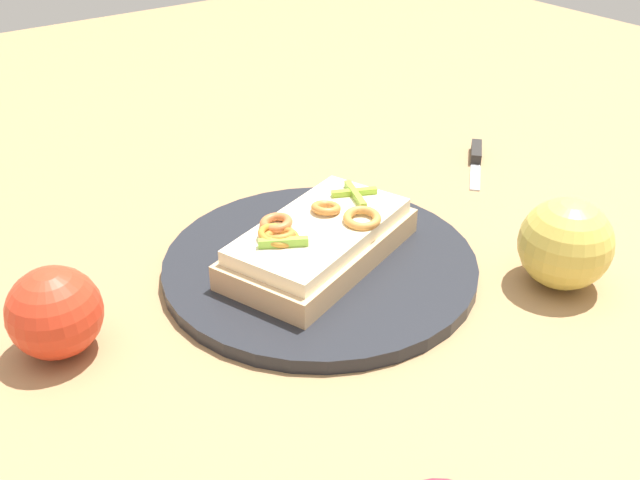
{
  "coord_description": "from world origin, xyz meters",
  "views": [
    {
      "loc": [
        0.46,
        -0.33,
        0.38
      ],
      "look_at": [
        0.0,
        0.0,
        0.03
      ],
      "focal_mm": 41.15,
      "sensor_mm": 36.0,
      "label": 1
    }
  ],
  "objects_px": {
    "apple_0": "(55,313)",
    "knife": "(476,158)",
    "plate": "(320,265)",
    "apple_1": "(565,244)",
    "sandwich": "(320,241)"
  },
  "relations": [
    {
      "from": "apple_0",
      "to": "knife",
      "type": "height_order",
      "value": "apple_0"
    },
    {
      "from": "sandwich",
      "to": "knife",
      "type": "relative_size",
      "value": 2.26
    },
    {
      "from": "apple_0",
      "to": "knife",
      "type": "xyz_separation_m",
      "value": [
        -0.05,
        0.52,
        -0.03
      ]
    },
    {
      "from": "sandwich",
      "to": "plate",
      "type": "bearing_deg",
      "value": -31.1
    },
    {
      "from": "sandwich",
      "to": "apple_1",
      "type": "xyz_separation_m",
      "value": [
        0.14,
        0.16,
        0.01
      ]
    },
    {
      "from": "knife",
      "to": "sandwich",
      "type": "bearing_deg",
      "value": -27.54
    },
    {
      "from": "plate",
      "to": "knife",
      "type": "distance_m",
      "value": 0.3
    },
    {
      "from": "knife",
      "to": "plate",
      "type": "bearing_deg",
      "value": -27.5
    },
    {
      "from": "apple_1",
      "to": "knife",
      "type": "xyz_separation_m",
      "value": [
        -0.22,
        0.13,
        -0.04
      ]
    },
    {
      "from": "plate",
      "to": "knife",
      "type": "xyz_separation_m",
      "value": [
        -0.08,
        0.29,
        -0.0
      ]
    },
    {
      "from": "plate",
      "to": "apple_1",
      "type": "distance_m",
      "value": 0.22
    },
    {
      "from": "plate",
      "to": "knife",
      "type": "height_order",
      "value": "same"
    },
    {
      "from": "sandwich",
      "to": "apple_1",
      "type": "height_order",
      "value": "apple_1"
    },
    {
      "from": "sandwich",
      "to": "apple_1",
      "type": "relative_size",
      "value": 2.57
    },
    {
      "from": "apple_1",
      "to": "knife",
      "type": "height_order",
      "value": "apple_1"
    }
  ]
}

